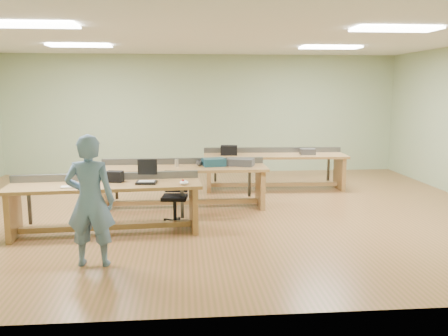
{
  "coord_description": "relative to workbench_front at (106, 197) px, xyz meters",
  "views": [
    {
      "loc": [
        -0.52,
        -8.18,
        2.13
      ],
      "look_at": [
        0.14,
        -0.6,
        0.86
      ],
      "focal_mm": 38.0,
      "sensor_mm": 36.0,
      "label": 1
    }
  ],
  "objects": [
    {
      "name": "floor",
      "position": [
        1.68,
        1.19,
        -0.56
      ],
      "size": [
        10.0,
        10.0,
        0.0
      ],
      "primitive_type": "plane",
      "color": "brown",
      "rests_on": "ground"
    },
    {
      "name": "ceiling",
      "position": [
        1.68,
        1.19,
        2.44
      ],
      "size": [
        10.0,
        10.0,
        0.0
      ],
      "primitive_type": "plane",
      "color": "silver",
      "rests_on": "wall_back"
    },
    {
      "name": "wall_back",
      "position": [
        1.68,
        5.19,
        0.94
      ],
      "size": [
        10.0,
        0.04,
        3.0
      ],
      "primitive_type": "cube",
      "color": "#8EA57D",
      "rests_on": "floor"
    },
    {
      "name": "wall_front",
      "position": [
        1.68,
        -2.81,
        0.94
      ],
      "size": [
        10.0,
        0.04,
        3.0
      ],
      "primitive_type": "cube",
      "color": "#8EA57D",
      "rests_on": "floor"
    },
    {
      "name": "fluor_panels",
      "position": [
        1.68,
        1.19,
        2.41
      ],
      "size": [
        6.2,
        3.5,
        0.03
      ],
      "color": "white",
      "rests_on": "ceiling"
    },
    {
      "name": "workbench_front",
      "position": [
        0.0,
        0.0,
        0.0
      ],
      "size": [
        2.86,
        0.95,
        0.86
      ],
      "rotation": [
        0.0,
        0.0,
        0.07
      ],
      "color": "#9E6842",
      "rests_on": "floor"
    },
    {
      "name": "workbench_mid",
      "position": [
        1.16,
        1.48,
        0.0
      ],
      "size": [
        3.0,
        0.81,
        0.86
      ],
      "rotation": [
        0.0,
        0.0,
        -0.0
      ],
      "color": "#9E6842",
      "rests_on": "floor"
    },
    {
      "name": "workbench_back",
      "position": [
        3.12,
        2.96,
        0.01
      ],
      "size": [
        3.07,
        0.95,
        0.86
      ],
      "rotation": [
        0.0,
        0.0,
        -0.05
      ],
      "color": "#9E6842",
      "rests_on": "floor"
    },
    {
      "name": "person",
      "position": [
        0.03,
        -1.33,
        0.25
      ],
      "size": [
        0.61,
        0.42,
        1.61
      ],
      "primitive_type": "imported",
      "rotation": [
        0.0,
        0.0,
        3.08
      ],
      "color": "slate",
      "rests_on": "floor"
    },
    {
      "name": "laptop_base",
      "position": [
        0.61,
        -0.03,
        0.21
      ],
      "size": [
        0.32,
        0.27,
        0.03
      ],
      "primitive_type": "cube",
      "rotation": [
        0.0,
        0.0,
        -0.1
      ],
      "color": "black",
      "rests_on": "workbench_front"
    },
    {
      "name": "laptop_screen",
      "position": [
        0.62,
        0.08,
        0.43
      ],
      "size": [
        0.29,
        0.04,
        0.23
      ],
      "primitive_type": "cube",
      "rotation": [
        0.0,
        0.0,
        -0.1
      ],
      "color": "black",
      "rests_on": "laptop_base"
    },
    {
      "name": "keyboard",
      "position": [
        -0.37,
        -0.25,
        0.21
      ],
      "size": [
        0.41,
        0.17,
        0.02
      ],
      "primitive_type": "cube",
      "rotation": [
        0.0,
        0.0,
        0.09
      ],
      "color": "beige",
      "rests_on": "workbench_front"
    },
    {
      "name": "trackball_mouse",
      "position": [
        1.16,
        -0.17,
        0.23
      ],
      "size": [
        0.18,
        0.19,
        0.06
      ],
      "primitive_type": "ellipsoid",
      "rotation": [
        0.0,
        0.0,
        -0.4
      ],
      "color": "white",
      "rests_on": "workbench_front"
    },
    {
      "name": "camera_bag",
      "position": [
        0.12,
        0.12,
        0.28
      ],
      "size": [
        0.28,
        0.22,
        0.17
      ],
      "primitive_type": "cube",
      "rotation": [
        0.0,
        0.0,
        -0.27
      ],
      "color": "black",
      "rests_on": "workbench_front"
    },
    {
      "name": "task_chair",
      "position": [
        1.02,
        0.45,
        -0.25
      ],
      "size": [
        0.5,
        0.5,
        0.83
      ],
      "rotation": [
        0.0,
        0.0,
        -0.13
      ],
      "color": "black",
      "rests_on": "floor"
    },
    {
      "name": "parts_bin_teal",
      "position": [
        1.71,
        1.52,
        0.26
      ],
      "size": [
        0.44,
        0.36,
        0.14
      ],
      "primitive_type": "cube",
      "rotation": [
        0.0,
        0.0,
        0.18
      ],
      "color": "#143642",
      "rests_on": "workbench_mid"
    },
    {
      "name": "parts_bin_grey",
      "position": [
        2.2,
        1.51,
        0.26
      ],
      "size": [
        0.55,
        0.45,
        0.13
      ],
      "primitive_type": "cube",
      "rotation": [
        0.0,
        0.0,
        -0.34
      ],
      "color": "#363538",
      "rests_on": "workbench_mid"
    },
    {
      "name": "mug",
      "position": [
        1.45,
        1.54,
        0.24
      ],
      "size": [
        0.14,
        0.14,
        0.09
      ],
      "primitive_type": "imported",
      "rotation": [
        0.0,
        0.0,
        -0.33
      ],
      "color": "#363538",
      "rests_on": "workbench_mid"
    },
    {
      "name": "drinks_can",
      "position": [
        1.04,
        1.5,
        0.26
      ],
      "size": [
        0.07,
        0.07,
        0.13
      ],
      "primitive_type": "cylinder",
      "rotation": [
        0.0,
        0.0,
        0.01
      ],
      "color": "silver",
      "rests_on": "workbench_mid"
    },
    {
      "name": "storage_box_back",
      "position": [
        2.13,
        2.96,
        0.29
      ],
      "size": [
        0.38,
        0.29,
        0.2
      ],
      "primitive_type": "cube",
      "rotation": [
        0.0,
        0.0,
        -0.13
      ],
      "color": "black",
      "rests_on": "workbench_back"
    },
    {
      "name": "tray_back",
      "position": [
        3.81,
        2.86,
        0.26
      ],
      "size": [
        0.33,
        0.26,
        0.13
      ],
      "primitive_type": "cube",
      "rotation": [
        0.0,
        0.0,
        -0.07
      ],
      "color": "#363538",
      "rests_on": "workbench_back"
    }
  ]
}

